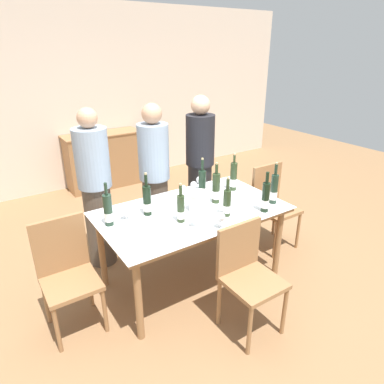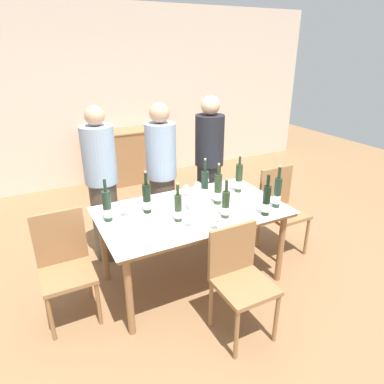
% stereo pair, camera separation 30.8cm
% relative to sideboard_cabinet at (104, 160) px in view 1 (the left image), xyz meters
% --- Properties ---
extents(ground_plane, '(12.00, 12.00, 0.00)m').
position_rel_sideboard_cabinet_xyz_m(ground_plane, '(-0.19, -2.89, -0.45)').
color(ground_plane, olive).
extents(back_wall, '(8.00, 0.10, 2.80)m').
position_rel_sideboard_cabinet_xyz_m(back_wall, '(-0.19, 0.29, 0.95)').
color(back_wall, beige).
rests_on(back_wall, ground_plane).
extents(sideboard_cabinet, '(1.22, 0.46, 0.89)m').
position_rel_sideboard_cabinet_xyz_m(sideboard_cabinet, '(0.00, 0.00, 0.00)').
color(sideboard_cabinet, '#996B42').
rests_on(sideboard_cabinet, ground_plane).
extents(dining_table, '(1.71, 0.99, 0.78)m').
position_rel_sideboard_cabinet_xyz_m(dining_table, '(-0.19, -2.89, 0.26)').
color(dining_table, '#996B42').
rests_on(dining_table, ground_plane).
extents(ice_bucket, '(0.20, 0.20, 0.17)m').
position_rel_sideboard_cabinet_xyz_m(ice_bucket, '(-0.13, -2.93, 0.42)').
color(ice_bucket, white).
rests_on(ice_bucket, dining_table).
extents(wine_bottle_0, '(0.08, 0.08, 0.38)m').
position_rel_sideboard_cabinet_xyz_m(wine_bottle_0, '(-0.93, -2.74, 0.46)').
color(wine_bottle_0, '#1E3323').
rests_on(wine_bottle_0, dining_table).
extents(wine_bottle_1, '(0.07, 0.07, 0.41)m').
position_rel_sideboard_cabinet_xyz_m(wine_bottle_1, '(0.54, -3.19, 0.47)').
color(wine_bottle_1, '#1E3323').
rests_on(wine_bottle_1, dining_table).
extents(wine_bottle_2, '(0.07, 0.07, 0.35)m').
position_rel_sideboard_cabinet_xyz_m(wine_bottle_2, '(-0.39, -3.02, 0.45)').
color(wine_bottle_2, '#28381E').
rests_on(wine_bottle_2, dining_table).
extents(wine_bottle_3, '(0.08, 0.08, 0.40)m').
position_rel_sideboard_cabinet_xyz_m(wine_bottle_3, '(0.10, -2.87, 0.47)').
color(wine_bottle_3, '#28381E').
rests_on(wine_bottle_3, dining_table).
extents(wine_bottle_4, '(0.07, 0.07, 0.43)m').
position_rel_sideboard_cabinet_xyz_m(wine_bottle_4, '(0.02, -2.74, 0.47)').
color(wine_bottle_4, '#1E3323').
rests_on(wine_bottle_4, dining_table).
extents(wine_bottle_5, '(0.07, 0.07, 0.40)m').
position_rel_sideboard_cabinet_xyz_m(wine_bottle_5, '(-0.57, -2.74, 0.46)').
color(wine_bottle_5, black).
rests_on(wine_bottle_5, dining_table).
extents(wine_bottle_6, '(0.07, 0.07, 0.40)m').
position_rel_sideboard_cabinet_xyz_m(wine_bottle_6, '(0.43, -2.73, 0.47)').
color(wine_bottle_6, '#28381E').
rests_on(wine_bottle_6, dining_table).
extents(wine_bottle_7, '(0.07, 0.07, 0.38)m').
position_rel_sideboard_cabinet_xyz_m(wine_bottle_7, '(0.35, -3.27, 0.46)').
color(wine_bottle_7, black).
rests_on(wine_bottle_7, dining_table).
extents(wine_bottle_8, '(0.07, 0.07, 0.37)m').
position_rel_sideboard_cabinet_xyz_m(wine_bottle_8, '(0.01, -3.15, 0.45)').
color(wine_bottle_8, '#28381E').
rests_on(wine_bottle_8, dining_table).
extents(wine_glass_0, '(0.08, 0.08, 0.16)m').
position_rel_sideboard_cabinet_xyz_m(wine_glass_0, '(-0.77, -2.74, 0.44)').
color(wine_glass_0, white).
rests_on(wine_glass_0, dining_table).
extents(wine_glass_1, '(0.08, 0.08, 0.15)m').
position_rel_sideboard_cabinet_xyz_m(wine_glass_1, '(0.15, -2.53, 0.43)').
color(wine_glass_1, white).
rests_on(wine_glass_1, dining_table).
extents(wine_glass_2, '(0.08, 0.08, 0.14)m').
position_rel_sideboard_cabinet_xyz_m(wine_glass_2, '(-0.18, -3.30, 0.42)').
color(wine_glass_2, white).
rests_on(wine_glass_2, dining_table).
extents(wine_glass_3, '(0.07, 0.07, 0.13)m').
position_rel_sideboard_cabinet_xyz_m(wine_glass_3, '(0.03, -2.58, 0.42)').
color(wine_glass_3, white).
rests_on(wine_glass_3, dining_table).
extents(wine_glass_4, '(0.07, 0.07, 0.12)m').
position_rel_sideboard_cabinet_xyz_m(wine_glass_4, '(-0.10, -2.59, 0.41)').
color(wine_glass_4, white).
rests_on(wine_glass_4, dining_table).
extents(wine_glass_5, '(0.08, 0.08, 0.15)m').
position_rel_sideboard_cabinet_xyz_m(wine_glass_5, '(-0.34, -3.17, 0.44)').
color(wine_glass_5, white).
rests_on(wine_glass_5, dining_table).
extents(chair_near_front, '(0.42, 0.42, 0.90)m').
position_rel_sideboard_cabinet_xyz_m(chair_near_front, '(-0.15, -3.62, 0.08)').
color(chair_near_front, '#996B42').
rests_on(chair_near_front, ground_plane).
extents(chair_right_end, '(0.42, 0.42, 0.95)m').
position_rel_sideboard_cabinet_xyz_m(chair_right_end, '(0.96, -2.80, 0.10)').
color(chair_right_end, '#996B42').
rests_on(chair_right_end, ground_plane).
extents(chair_left_end, '(0.42, 0.42, 0.94)m').
position_rel_sideboard_cabinet_xyz_m(chair_left_end, '(-1.34, -2.80, 0.08)').
color(chair_left_end, '#996B42').
rests_on(chair_left_end, ground_plane).
extents(person_host, '(0.33, 0.33, 1.66)m').
position_rel_sideboard_cabinet_xyz_m(person_host, '(-0.82, -2.09, 0.38)').
color(person_host, '#51473D').
rests_on(person_host, ground_plane).
extents(person_guest_left, '(0.33, 0.33, 1.64)m').
position_rel_sideboard_cabinet_xyz_m(person_guest_left, '(-0.16, -2.11, 0.38)').
color(person_guest_left, '#51473D').
rests_on(person_guest_left, ground_plane).
extents(person_guest_right, '(0.33, 0.33, 1.68)m').
position_rel_sideboard_cabinet_xyz_m(person_guest_right, '(0.43, -2.12, 0.40)').
color(person_guest_right, '#262628').
rests_on(person_guest_right, ground_plane).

